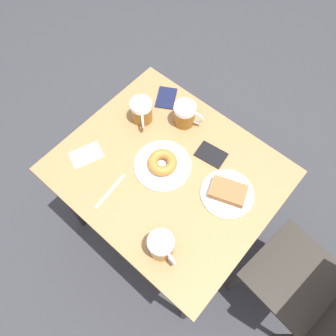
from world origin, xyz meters
TOP-DOWN VIEW (x-y plane):
  - ground_plane at (0.00, 0.00)m, footprint 8.00×8.00m
  - table at (0.00, 0.00)m, footprint 0.77×0.91m
  - chair at (-0.09, 0.81)m, footprint 0.44×0.44m
  - plate_with_cake at (-0.08, 0.25)m, footprint 0.22×0.22m
  - plate_with_donut at (0.00, -0.03)m, footprint 0.24×0.24m
  - beer_mug_left at (-0.12, -0.26)m, footprint 0.11×0.12m
  - beer_mug_center at (0.27, 0.20)m, footprint 0.10×0.14m
  - beer_mug_right at (-0.24, -0.11)m, footprint 0.10×0.13m
  - napkin_folded at (0.18, -0.32)m, footprint 0.16×0.13m
  - fork at (0.23, -0.12)m, footprint 0.18×0.03m
  - passport_near_edge at (-0.18, 0.09)m, footprint 0.10×0.14m
  - passport_far_edge at (-0.29, -0.26)m, footprint 0.15×0.14m

SIDE VIEW (x-z plane):
  - ground_plane at x=0.00m, z-range 0.00..0.00m
  - chair at x=-0.09m, z-range 0.08..1.01m
  - table at x=0.00m, z-range 0.31..1.08m
  - fork at x=0.23m, z-range 0.77..0.77m
  - napkin_folded at x=0.18m, z-range 0.77..0.78m
  - passport_near_edge at x=-0.18m, z-range 0.77..0.78m
  - passport_far_edge at x=-0.29m, z-range 0.77..0.78m
  - plate_with_cake at x=-0.08m, z-range 0.76..0.81m
  - plate_with_donut at x=0.00m, z-range 0.76..0.82m
  - beer_mug_left at x=-0.12m, z-range 0.77..0.88m
  - beer_mug_center at x=0.27m, z-range 0.77..0.88m
  - beer_mug_right at x=-0.24m, z-range 0.77..0.88m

